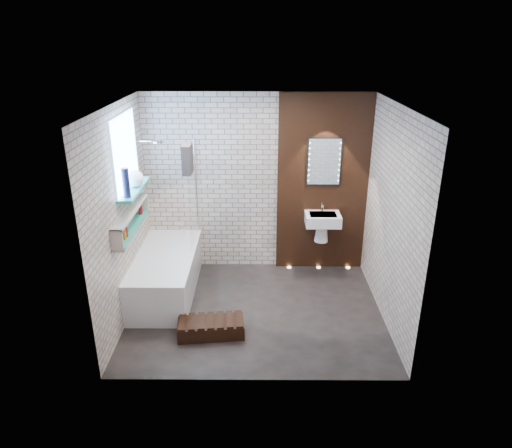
{
  "coord_description": "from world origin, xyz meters",
  "views": [
    {
      "loc": [
        0.03,
        -5.17,
        3.33
      ],
      "look_at": [
        0.0,
        0.15,
        1.15
      ],
      "focal_mm": 32.87,
      "sensor_mm": 36.0,
      "label": 1
    }
  ],
  "objects_px": {
    "bathtub": "(166,274)",
    "washbasin": "(322,223)",
    "led_mirror": "(324,162)",
    "bath_screen": "(193,195)",
    "walnut_step": "(211,328)"
  },
  "relations": [
    {
      "from": "bathtub",
      "to": "bath_screen",
      "type": "xyz_separation_m",
      "value": [
        0.35,
        0.44,
        0.99
      ]
    },
    {
      "from": "bathtub",
      "to": "bath_screen",
      "type": "height_order",
      "value": "bath_screen"
    },
    {
      "from": "bathtub",
      "to": "washbasin",
      "type": "relative_size",
      "value": 3.0
    },
    {
      "from": "bath_screen",
      "to": "led_mirror",
      "type": "height_order",
      "value": "led_mirror"
    },
    {
      "from": "bathtub",
      "to": "walnut_step",
      "type": "bearing_deg",
      "value": -54.12
    },
    {
      "from": "bathtub",
      "to": "washbasin",
      "type": "distance_m",
      "value": 2.32
    },
    {
      "from": "bathtub",
      "to": "bath_screen",
      "type": "bearing_deg",
      "value": 51.1
    },
    {
      "from": "bath_screen",
      "to": "washbasin",
      "type": "xyz_separation_m",
      "value": [
        1.82,
        0.18,
        -0.49
      ]
    },
    {
      "from": "bath_screen",
      "to": "led_mirror",
      "type": "distance_m",
      "value": 1.89
    },
    {
      "from": "bathtub",
      "to": "walnut_step",
      "type": "relative_size",
      "value": 2.24
    },
    {
      "from": "washbasin",
      "to": "walnut_step",
      "type": "height_order",
      "value": "washbasin"
    },
    {
      "from": "led_mirror",
      "to": "bath_screen",
      "type": "bearing_deg",
      "value": -169.34
    },
    {
      "from": "washbasin",
      "to": "walnut_step",
      "type": "relative_size",
      "value": 0.75
    },
    {
      "from": "bathtub",
      "to": "led_mirror",
      "type": "xyz_separation_m",
      "value": [
        2.17,
        0.78,
        1.36
      ]
    },
    {
      "from": "led_mirror",
      "to": "washbasin",
      "type": "bearing_deg",
      "value": -90.0
    }
  ]
}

